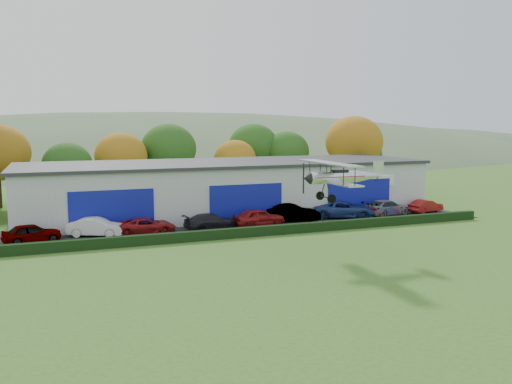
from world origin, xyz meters
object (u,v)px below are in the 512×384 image
object	(u,v)px
car_3	(212,222)
car_7	(386,208)
car_5	(293,213)
car_6	(344,209)
biplane	(341,176)
car_1	(96,227)
car_0	(32,233)
car_2	(147,226)
car_4	(259,217)
car_8	(426,206)
hangar	(226,187)

from	to	relation	value
car_3	car_7	bearing A→B (deg)	-95.03
car_5	car_6	world-z (taller)	car_6
biplane	car_3	bearing A→B (deg)	119.28
car_7	car_3	bearing A→B (deg)	78.24
car_5	biplane	distance (m)	13.25
car_5	car_6	distance (m)	5.43
car_5	car_7	xyz separation A→B (m)	(10.09, -0.25, -0.04)
car_1	car_0	bearing A→B (deg)	119.76
car_1	car_6	distance (m)	23.15
car_2	car_4	size ratio (longest dim) A/B	1.03
car_3	car_5	bearing A→B (deg)	-90.22
car_4	car_6	distance (m)	9.35
car_8	biplane	world-z (taller)	biplane
car_1	car_8	world-z (taller)	car_1
car_6	car_8	xyz separation A→B (m)	(9.42, -0.36, -0.16)
car_8	car_5	bearing A→B (deg)	75.59
car_1	car_2	size ratio (longest dim) A/B	0.95
car_5	car_8	distance (m)	14.86
car_4	car_7	distance (m)	13.96
car_3	biplane	distance (m)	13.61
car_0	car_1	bearing A→B (deg)	-93.91
car_0	car_6	size ratio (longest dim) A/B	0.73
car_1	biplane	xyz separation A→B (m)	(15.63, -11.95, 4.73)
hangar	car_6	bearing A→B (deg)	-35.67
car_5	car_6	bearing A→B (deg)	-79.96
car_6	car_4	bearing A→B (deg)	120.93
car_3	car_6	distance (m)	13.71
car_1	biplane	distance (m)	20.23
car_3	car_4	size ratio (longest dim) A/B	1.04
car_8	car_7	bearing A→B (deg)	76.27
car_7	car_1	bearing A→B (deg)	75.76
car_1	car_6	bearing A→B (deg)	-66.80
car_0	car_4	size ratio (longest dim) A/B	0.92
car_5	car_7	world-z (taller)	car_5
car_0	car_4	distance (m)	18.67
car_1	car_3	distance (m)	9.52
car_3	biplane	world-z (taller)	biplane
car_3	car_7	xyz separation A→B (m)	(18.31, 0.81, 0.07)
car_6	car_8	distance (m)	9.43
car_0	car_8	distance (m)	37.38
car_1	hangar	bearing A→B (deg)	-39.06
car_1	car_3	world-z (taller)	car_1
car_2	hangar	bearing A→B (deg)	-47.07
car_2	car_3	size ratio (longest dim) A/B	0.99
car_7	car_6	bearing A→B (deg)	71.73
car_0	car_2	size ratio (longest dim) A/B	0.90
car_7	car_4	bearing A→B (deg)	79.01
car_2	car_4	distance (m)	9.86
car_2	car_6	bearing A→B (deg)	-84.19
car_3	car_5	size ratio (longest dim) A/B	0.98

